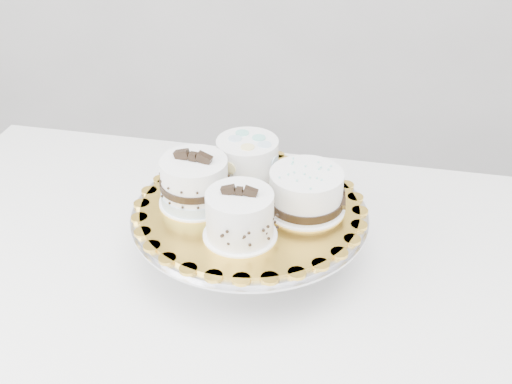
# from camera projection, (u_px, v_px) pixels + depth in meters

# --- Properties ---
(table) EXTENTS (1.38, 1.02, 0.75)m
(table) POSITION_uv_depth(u_px,v_px,m) (223.00, 303.00, 1.12)
(table) COLOR white
(table) RESTS_ON floor
(cake_stand) EXTENTS (0.39, 0.39, 0.11)m
(cake_stand) POSITION_uv_depth(u_px,v_px,m) (250.00, 225.00, 1.07)
(cake_stand) COLOR gray
(cake_stand) RESTS_ON table
(cake_board) EXTENTS (0.47, 0.47, 0.01)m
(cake_board) POSITION_uv_depth(u_px,v_px,m) (250.00, 208.00, 1.05)
(cake_board) COLOR gold
(cake_board) RESTS_ON cake_stand
(cake_swirl) EXTENTS (0.11, 0.11, 0.09)m
(cake_swirl) POSITION_uv_depth(u_px,v_px,m) (240.00, 216.00, 0.96)
(cake_swirl) COLOR white
(cake_swirl) RESTS_ON cake_board
(cake_banded) EXTENTS (0.13, 0.13, 0.10)m
(cake_banded) POSITION_uv_depth(u_px,v_px,m) (195.00, 183.00, 1.04)
(cake_banded) COLOR white
(cake_banded) RESTS_ON cake_board
(cake_dots) EXTENTS (0.13, 0.13, 0.08)m
(cake_dots) POSITION_uv_depth(u_px,v_px,m) (247.00, 160.00, 1.10)
(cake_dots) COLOR white
(cake_dots) RESTS_ON cake_board
(cake_ribbon) EXTENTS (0.14, 0.13, 0.07)m
(cake_ribbon) POSITION_uv_depth(u_px,v_px,m) (307.00, 192.00, 1.03)
(cake_ribbon) COLOR white
(cake_ribbon) RESTS_ON cake_board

